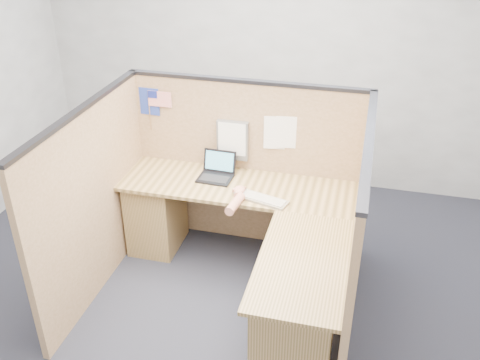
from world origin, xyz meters
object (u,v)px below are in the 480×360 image
(l_desk, at_px, (248,249))
(laptop, at_px, (217,171))
(keyboard, at_px, (263,199))
(mouse, at_px, (240,192))

(l_desk, height_order, laptop, laptop)
(laptop, relative_size, keyboard, 0.70)
(keyboard, bearing_deg, laptop, 163.25)
(l_desk, distance_m, laptop, 0.74)
(keyboard, bearing_deg, mouse, -177.19)
(laptop, relative_size, mouse, 2.71)
(l_desk, bearing_deg, keyboard, 69.23)
(mouse, bearing_deg, l_desk, -61.99)
(laptop, xyz_separation_m, keyboard, (0.47, -0.30, -0.04))
(laptop, height_order, mouse, laptop)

